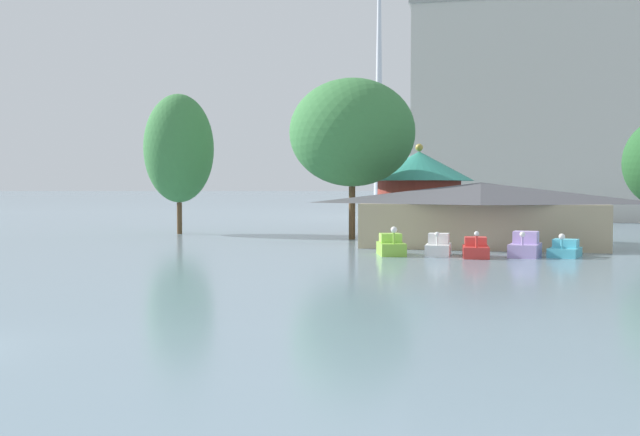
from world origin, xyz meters
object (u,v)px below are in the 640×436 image
(pedal_boat_white, at_px, (438,247))
(distant_broadcast_tower, at_px, (379,32))
(pedal_boat_red, at_px, (476,249))
(green_roof_pavilion, at_px, (419,187))
(shoreline_tree_tall_left, at_px, (179,148))
(pedal_boat_lavender, at_px, (525,247))
(pedal_boat_lime, at_px, (391,246))
(pedal_boat_cyan, at_px, (565,250))
(background_building_block, at_px, (530,113))
(shoreline_tree_mid, at_px, (352,133))
(boathouse, at_px, (481,213))

(pedal_boat_white, distance_m, distant_broadcast_tower, 270.98)
(pedal_boat_red, xyz_separation_m, green_roof_pavilion, (-5.29, 20.96, 3.79))
(shoreline_tree_tall_left, bearing_deg, pedal_boat_lavender, -26.53)
(pedal_boat_red, bearing_deg, distant_broadcast_tower, -173.24)
(pedal_boat_red, bearing_deg, pedal_boat_lime, -96.07)
(pedal_boat_cyan, xyz_separation_m, background_building_block, (1.35, 54.96, 13.98))
(pedal_boat_lavender, relative_size, distant_broadcast_tower, 0.02)
(distant_broadcast_tower, bearing_deg, pedal_boat_lavender, -79.70)
(pedal_boat_lavender, bearing_deg, shoreline_tree_mid, -121.00)
(pedal_boat_lime, height_order, pedal_boat_red, pedal_boat_lime)
(shoreline_tree_tall_left, bearing_deg, pedal_boat_white, -31.72)
(pedal_boat_cyan, bearing_deg, shoreline_tree_tall_left, -97.72)
(green_roof_pavilion, relative_size, distant_broadcast_tower, 0.06)
(pedal_boat_red, xyz_separation_m, boathouse, (0.25, 7.59, 1.92))
(pedal_boat_lime, distance_m, shoreline_tree_mid, 15.86)
(pedal_boat_lime, xyz_separation_m, pedal_boat_cyan, (10.51, 1.25, -0.12))
(shoreline_tree_mid, distance_m, background_building_block, 46.96)
(pedal_boat_lavender, bearing_deg, background_building_block, -172.34)
(pedal_boat_lime, bearing_deg, pedal_boat_white, 83.70)
(boathouse, relative_size, shoreline_tree_tall_left, 1.40)
(pedal_boat_white, xyz_separation_m, distant_broadcast_tower, (-41.61, 258.10, 71.30))
(distant_broadcast_tower, bearing_deg, boathouse, -80.04)
(pedal_boat_white, relative_size, pedal_boat_cyan, 0.91)
(shoreline_tree_tall_left, relative_size, background_building_block, 0.41)
(pedal_boat_white, xyz_separation_m, pedal_boat_lavender, (5.23, 0.29, 0.07))
(pedal_boat_white, distance_m, shoreline_tree_mid, 16.62)
(green_roof_pavilion, height_order, background_building_block, background_building_block)
(shoreline_tree_tall_left, distance_m, background_building_block, 52.97)
(boathouse, bearing_deg, distant_broadcast_tower, 99.96)
(pedal_boat_lime, distance_m, pedal_boat_lavender, 8.18)
(pedal_boat_lavender, height_order, pedal_boat_cyan, pedal_boat_lavender)
(pedal_boat_white, bearing_deg, pedal_boat_lime, -79.38)
(shoreline_tree_mid, distance_m, distant_broadcast_tower, 256.11)
(pedal_boat_red, bearing_deg, shoreline_tree_tall_left, -123.61)
(boathouse, relative_size, shoreline_tree_mid, 1.36)
(pedal_boat_white, relative_size, background_building_block, 0.08)
(pedal_boat_red, bearing_deg, pedal_boat_cyan, 103.31)
(shoreline_tree_mid, bearing_deg, pedal_boat_cyan, -36.68)
(shoreline_tree_mid, bearing_deg, pedal_boat_red, -52.28)
(pedal_boat_white, xyz_separation_m, green_roof_pavilion, (-3.01, 20.17, 3.74))
(pedal_boat_red, xyz_separation_m, pedal_boat_cyan, (5.32, 1.54, -0.06))
(green_roof_pavilion, xyz_separation_m, background_building_block, (11.96, 35.54, 10.13))
(pedal_boat_red, xyz_separation_m, shoreline_tree_tall_left, (-26.64, 15.85, 7.32))
(pedal_boat_cyan, distance_m, shoreline_tree_mid, 20.88)
(boathouse, xyz_separation_m, shoreline_tree_tall_left, (-26.90, 8.26, 5.40))
(pedal_boat_cyan, bearing_deg, boathouse, -123.66)
(pedal_boat_lime, relative_size, pedal_boat_cyan, 1.05)
(pedal_boat_white, relative_size, green_roof_pavilion, 0.26)
(pedal_boat_lime, height_order, shoreline_tree_mid, shoreline_tree_mid)
(pedal_boat_cyan, relative_size, green_roof_pavilion, 0.29)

